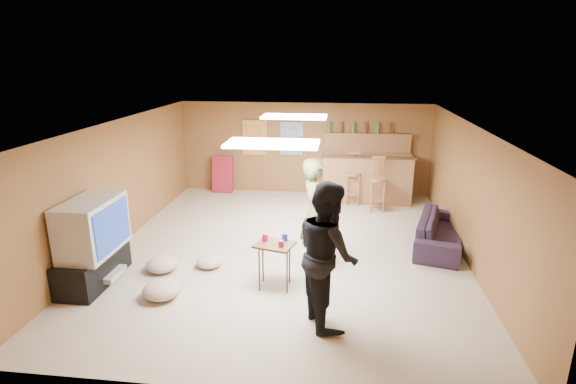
# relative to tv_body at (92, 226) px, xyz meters

# --- Properties ---
(ground) EXTENTS (7.00, 7.00, 0.00)m
(ground) POSITION_rel_tv_body_xyz_m (2.65, 1.50, -0.90)
(ground) COLOR tan
(ground) RESTS_ON ground
(ceiling) EXTENTS (6.00, 7.00, 0.02)m
(ceiling) POSITION_rel_tv_body_xyz_m (2.65, 1.50, 1.30)
(ceiling) COLOR silver
(ceiling) RESTS_ON ground
(wall_back) EXTENTS (6.00, 0.02, 2.20)m
(wall_back) POSITION_rel_tv_body_xyz_m (2.65, 5.00, 0.20)
(wall_back) COLOR brown
(wall_back) RESTS_ON ground
(wall_front) EXTENTS (6.00, 0.02, 2.20)m
(wall_front) POSITION_rel_tv_body_xyz_m (2.65, -2.00, 0.20)
(wall_front) COLOR brown
(wall_front) RESTS_ON ground
(wall_left) EXTENTS (0.02, 7.00, 2.20)m
(wall_left) POSITION_rel_tv_body_xyz_m (-0.35, 1.50, 0.20)
(wall_left) COLOR brown
(wall_left) RESTS_ON ground
(wall_right) EXTENTS (0.02, 7.00, 2.20)m
(wall_right) POSITION_rel_tv_body_xyz_m (5.65, 1.50, 0.20)
(wall_right) COLOR brown
(wall_right) RESTS_ON ground
(tv_stand) EXTENTS (0.55, 1.30, 0.50)m
(tv_stand) POSITION_rel_tv_body_xyz_m (-0.07, 0.00, -0.65)
(tv_stand) COLOR black
(tv_stand) RESTS_ON ground
(dvd_box) EXTENTS (0.35, 0.50, 0.08)m
(dvd_box) POSITION_rel_tv_body_xyz_m (0.15, 0.00, -0.75)
(dvd_box) COLOR #B2B2B7
(dvd_box) RESTS_ON tv_stand
(tv_body) EXTENTS (0.60, 1.10, 0.80)m
(tv_body) POSITION_rel_tv_body_xyz_m (0.00, 0.00, 0.00)
(tv_body) COLOR #B2B2B7
(tv_body) RESTS_ON tv_stand
(tv_screen) EXTENTS (0.02, 0.95, 0.65)m
(tv_screen) POSITION_rel_tv_body_xyz_m (0.31, 0.00, 0.00)
(tv_screen) COLOR navy
(tv_screen) RESTS_ON tv_body
(bar_counter) EXTENTS (2.00, 0.60, 1.10)m
(bar_counter) POSITION_rel_tv_body_xyz_m (4.15, 4.45, -0.35)
(bar_counter) COLOR brown
(bar_counter) RESTS_ON ground
(bar_lip) EXTENTS (2.10, 0.12, 0.05)m
(bar_lip) POSITION_rel_tv_body_xyz_m (4.15, 4.20, 0.20)
(bar_lip) COLOR #382211
(bar_lip) RESTS_ON bar_counter
(bar_shelf) EXTENTS (2.00, 0.18, 0.05)m
(bar_shelf) POSITION_rel_tv_body_xyz_m (4.15, 4.90, 0.60)
(bar_shelf) COLOR brown
(bar_shelf) RESTS_ON bar_backing
(bar_backing) EXTENTS (2.00, 0.14, 0.60)m
(bar_backing) POSITION_rel_tv_body_xyz_m (4.15, 4.92, 0.30)
(bar_backing) COLOR brown
(bar_backing) RESTS_ON bar_counter
(poster_left) EXTENTS (0.60, 0.03, 0.85)m
(poster_left) POSITION_rel_tv_body_xyz_m (1.45, 4.96, 0.45)
(poster_left) COLOR #BF3F26
(poster_left) RESTS_ON wall_back
(poster_right) EXTENTS (0.55, 0.03, 0.80)m
(poster_right) POSITION_rel_tv_body_xyz_m (2.35, 4.96, 0.45)
(poster_right) COLOR #334C99
(poster_right) RESTS_ON wall_back
(folding_chair_stack) EXTENTS (0.50, 0.26, 0.91)m
(folding_chair_stack) POSITION_rel_tv_body_xyz_m (0.65, 4.80, -0.45)
(folding_chair_stack) COLOR maroon
(folding_chair_stack) RESTS_ON ground
(ceiling_panel_front) EXTENTS (1.20, 0.60, 0.04)m
(ceiling_panel_front) POSITION_rel_tv_body_xyz_m (2.65, 0.00, 1.27)
(ceiling_panel_front) COLOR white
(ceiling_panel_front) RESTS_ON ceiling
(ceiling_panel_back) EXTENTS (1.20, 0.60, 0.04)m
(ceiling_panel_back) POSITION_rel_tv_body_xyz_m (2.65, 2.70, 1.27)
(ceiling_panel_back) COLOR white
(ceiling_panel_back) RESTS_ON ceiling
(person_olive) EXTENTS (0.60, 0.76, 1.81)m
(person_olive) POSITION_rel_tv_body_xyz_m (3.17, 0.84, 0.00)
(person_olive) COLOR #5D663B
(person_olive) RESTS_ON ground
(person_black) EXTENTS (0.98, 1.09, 1.85)m
(person_black) POSITION_rel_tv_body_xyz_m (3.41, -0.60, 0.02)
(person_black) COLOR black
(person_black) RESTS_ON ground
(sofa) EXTENTS (1.21, 2.02, 0.55)m
(sofa) POSITION_rel_tv_body_xyz_m (5.35, 2.00, -0.62)
(sofa) COLOR black
(sofa) RESTS_ON ground
(tray_table) EXTENTS (0.62, 0.55, 0.69)m
(tray_table) POSITION_rel_tv_body_xyz_m (2.64, 0.18, -0.56)
(tray_table) COLOR #382211
(tray_table) RESTS_ON ground
(cup_red_near) EXTENTS (0.09, 0.09, 0.11)m
(cup_red_near) POSITION_rel_tv_body_xyz_m (2.49, 0.25, -0.15)
(cup_red_near) COLOR #A70B23
(cup_red_near) RESTS_ON tray_table
(cup_red_far) EXTENTS (0.09, 0.09, 0.10)m
(cup_red_far) POSITION_rel_tv_body_xyz_m (2.75, 0.07, -0.16)
(cup_red_far) COLOR #A70B23
(cup_red_far) RESTS_ON tray_table
(cup_blue) EXTENTS (0.09, 0.09, 0.11)m
(cup_blue) POSITION_rel_tv_body_xyz_m (2.77, 0.30, -0.15)
(cup_blue) COLOR navy
(cup_blue) RESTS_ON tray_table
(bar_stool_left) EXTENTS (0.40, 0.40, 1.13)m
(bar_stool_left) POSITION_rel_tv_body_xyz_m (3.83, 4.20, -0.34)
(bar_stool_left) COLOR brown
(bar_stool_left) RESTS_ON ground
(bar_stool_right) EXTENTS (0.52, 0.52, 1.30)m
(bar_stool_right) POSITION_rel_tv_body_xyz_m (4.36, 3.80, -0.25)
(bar_stool_right) COLOR brown
(bar_stool_right) RESTS_ON ground
(cushion_near_tv) EXTENTS (0.54, 0.54, 0.23)m
(cushion_near_tv) POSITION_rel_tv_body_xyz_m (0.80, 0.48, -0.79)
(cushion_near_tv) COLOR tan
(cushion_near_tv) RESTS_ON ground
(cushion_mid) EXTENTS (0.49, 0.49, 0.19)m
(cushion_mid) POSITION_rel_tv_body_xyz_m (1.50, 0.70, -0.81)
(cushion_mid) COLOR tan
(cushion_mid) RESTS_ON ground
(cushion_far) EXTENTS (0.60, 0.60, 0.24)m
(cushion_far) POSITION_rel_tv_body_xyz_m (1.11, -0.31, -0.78)
(cushion_far) COLOR tan
(cushion_far) RESTS_ON ground
(bottle_row) EXTENTS (1.48, 0.08, 0.26)m
(bottle_row) POSITION_rel_tv_body_xyz_m (3.95, 4.88, 0.75)
(bottle_row) COLOR #3F7233
(bottle_row) RESTS_ON bar_shelf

